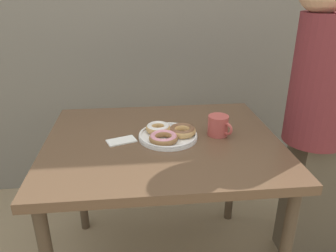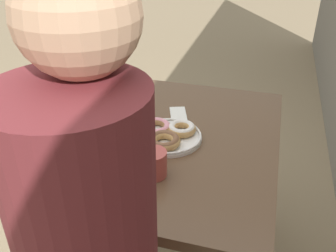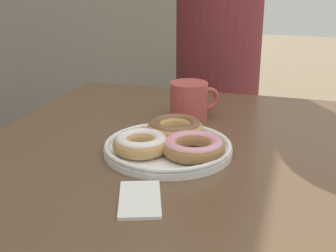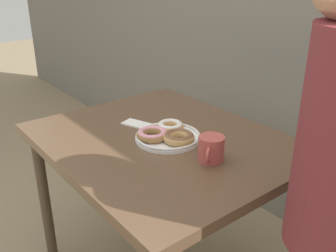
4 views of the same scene
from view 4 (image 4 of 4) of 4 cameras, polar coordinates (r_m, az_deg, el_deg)
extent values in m
cube|color=brown|center=(1.55, -0.76, -2.48)|extent=(1.05, 0.86, 0.04)
cylinder|color=#473828|center=(1.96, -18.21, -10.99)|extent=(0.05, 0.05, 0.74)
cylinder|color=#473828|center=(2.25, -0.39, -4.86)|extent=(0.05, 0.05, 0.74)
cylinder|color=#473828|center=(1.74, 19.49, -15.93)|extent=(0.05, 0.05, 0.74)
cylinder|color=white|center=(1.52, 0.00, -1.83)|extent=(0.27, 0.27, 0.01)
torus|color=white|center=(1.52, 0.00, -1.42)|extent=(0.26, 0.26, 0.01)
torus|color=tan|center=(1.47, 1.66, -1.78)|extent=(0.15, 0.15, 0.03)
torus|color=brown|center=(1.46, 1.66, -1.57)|extent=(0.14, 0.14, 0.03)
torus|color=tan|center=(1.57, 0.34, -0.10)|extent=(0.15, 0.15, 0.03)
torus|color=white|center=(1.56, 0.34, 0.10)|extent=(0.14, 0.14, 0.03)
torus|color=#9E7042|center=(1.49, -2.32, -1.36)|extent=(0.13, 0.13, 0.03)
torus|color=pink|center=(1.49, -2.33, -1.16)|extent=(0.12, 0.12, 0.03)
cylinder|color=#B74C47|center=(1.36, 6.60, -3.42)|extent=(0.09, 0.09, 0.09)
cylinder|color=#382114|center=(1.34, 6.68, -1.87)|extent=(0.08, 0.08, 0.00)
torus|color=#B74C47|center=(1.31, 6.19, -4.42)|extent=(0.04, 0.06, 0.06)
cube|color=white|center=(1.67, -4.81, 0.32)|extent=(0.14, 0.11, 0.01)
camera|label=1|loc=(1.31, -61.73, 11.17)|focal=35.00mm
camera|label=2|loc=(1.21, 62.01, 18.29)|focal=40.00mm
camera|label=3|loc=(2.05, -21.66, 14.10)|focal=50.00mm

